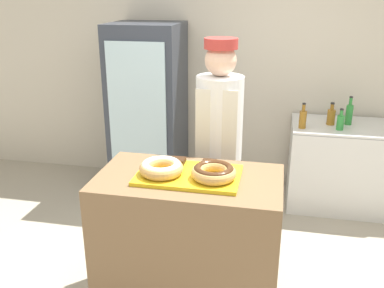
{
  "coord_description": "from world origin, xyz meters",
  "views": [
    {
      "loc": [
        0.51,
        -2.34,
        2.04
      ],
      "look_at": [
        0.0,
        0.1,
        1.13
      ],
      "focal_mm": 40.0,
      "sensor_mm": 36.0,
      "label": 1
    }
  ],
  "objects_px": {
    "brownie_back_left": "(178,161)",
    "brownie_back_right": "(209,163)",
    "serving_tray": "(189,175)",
    "beverage_fridge": "(148,110)",
    "bottle_green_b": "(340,122)",
    "bottle_amber_b": "(331,116)",
    "chest_freezer": "(340,165)",
    "donut_light_glaze": "(161,167)",
    "bottle_green": "(349,114)",
    "baker_person": "(219,147)",
    "donut_chocolate_glaze": "(214,172)",
    "bottle_amber": "(303,118)"
  },
  "relations": [
    {
      "from": "brownie_back_left",
      "to": "brownie_back_right",
      "type": "relative_size",
      "value": 1.0
    },
    {
      "from": "serving_tray",
      "to": "beverage_fridge",
      "type": "height_order",
      "value": "beverage_fridge"
    },
    {
      "from": "serving_tray",
      "to": "brownie_back_right",
      "type": "height_order",
      "value": "brownie_back_right"
    },
    {
      "from": "bottle_green_b",
      "to": "bottle_amber_b",
      "type": "bearing_deg",
      "value": 115.02
    },
    {
      "from": "brownie_back_right",
      "to": "bottle_amber_b",
      "type": "bearing_deg",
      "value": 60.16
    },
    {
      "from": "chest_freezer",
      "to": "bottle_green_b",
      "type": "relative_size",
      "value": 4.94
    },
    {
      "from": "chest_freezer",
      "to": "bottle_green_b",
      "type": "height_order",
      "value": "bottle_green_b"
    },
    {
      "from": "brownie_back_right",
      "to": "chest_freezer",
      "type": "bearing_deg",
      "value": 56.71
    },
    {
      "from": "donut_light_glaze",
      "to": "bottle_green",
      "type": "height_order",
      "value": "bottle_green"
    },
    {
      "from": "brownie_back_left",
      "to": "baker_person",
      "type": "bearing_deg",
      "value": 68.77
    },
    {
      "from": "baker_person",
      "to": "bottle_amber_b",
      "type": "distance_m",
      "value": 1.41
    },
    {
      "from": "donut_chocolate_glaze",
      "to": "bottle_green",
      "type": "distance_m",
      "value": 2.07
    },
    {
      "from": "chest_freezer",
      "to": "bottle_amber_b",
      "type": "relative_size",
      "value": 4.57
    },
    {
      "from": "donut_light_glaze",
      "to": "beverage_fridge",
      "type": "relative_size",
      "value": 0.15
    },
    {
      "from": "donut_chocolate_glaze",
      "to": "chest_freezer",
      "type": "bearing_deg",
      "value": 61.03
    },
    {
      "from": "serving_tray",
      "to": "bottle_amber_b",
      "type": "xyz_separation_m",
      "value": [
        1.0,
        1.72,
        -0.06
      ]
    },
    {
      "from": "brownie_back_right",
      "to": "bottle_amber_b",
      "type": "relative_size",
      "value": 0.42
    },
    {
      "from": "baker_person",
      "to": "serving_tray",
      "type": "bearing_deg",
      "value": -98.06
    },
    {
      "from": "chest_freezer",
      "to": "serving_tray",
      "type": "bearing_deg",
      "value": -123.42
    },
    {
      "from": "bottle_amber_b",
      "to": "bottle_green",
      "type": "relative_size",
      "value": 0.79
    },
    {
      "from": "bottle_amber_b",
      "to": "serving_tray",
      "type": "bearing_deg",
      "value": -120.28
    },
    {
      "from": "serving_tray",
      "to": "bottle_amber",
      "type": "xyz_separation_m",
      "value": [
        0.74,
        1.56,
        -0.05
      ]
    },
    {
      "from": "brownie_back_left",
      "to": "baker_person",
      "type": "relative_size",
      "value": 0.05
    },
    {
      "from": "beverage_fridge",
      "to": "bottle_green_b",
      "type": "height_order",
      "value": "beverage_fridge"
    },
    {
      "from": "serving_tray",
      "to": "bottle_green_b",
      "type": "xyz_separation_m",
      "value": [
        1.07,
        1.57,
        -0.06
      ]
    },
    {
      "from": "bottle_amber",
      "to": "bottle_green_b",
      "type": "distance_m",
      "value": 0.34
    },
    {
      "from": "serving_tray",
      "to": "donut_chocolate_glaze",
      "type": "bearing_deg",
      "value": -14.76
    },
    {
      "from": "bottle_green",
      "to": "chest_freezer",
      "type": "bearing_deg",
      "value": -131.19
    },
    {
      "from": "serving_tray",
      "to": "baker_person",
      "type": "xyz_separation_m",
      "value": [
        0.09,
        0.64,
        -0.04
      ]
    },
    {
      "from": "beverage_fridge",
      "to": "baker_person",
      "type": "bearing_deg",
      "value": -50.58
    },
    {
      "from": "donut_chocolate_glaze",
      "to": "bottle_green_b",
      "type": "bearing_deg",
      "value": 60.57
    },
    {
      "from": "serving_tray",
      "to": "brownie_back_right",
      "type": "xyz_separation_m",
      "value": [
        0.1,
        0.15,
        0.03
      ]
    },
    {
      "from": "donut_light_glaze",
      "to": "bottle_amber_b",
      "type": "xyz_separation_m",
      "value": [
        1.17,
        1.76,
        -0.11
      ]
    },
    {
      "from": "bottle_green",
      "to": "bottle_amber",
      "type": "bearing_deg",
      "value": -154.52
    },
    {
      "from": "beverage_fridge",
      "to": "bottle_green_b",
      "type": "bearing_deg",
      "value": -4.67
    },
    {
      "from": "bottle_amber_b",
      "to": "bottle_green_b",
      "type": "height_order",
      "value": "bottle_amber_b"
    },
    {
      "from": "donut_light_glaze",
      "to": "bottle_green",
      "type": "relative_size",
      "value": 0.99
    },
    {
      "from": "donut_light_glaze",
      "to": "baker_person",
      "type": "relative_size",
      "value": 0.16
    },
    {
      "from": "donut_chocolate_glaze",
      "to": "bottle_green_b",
      "type": "xyz_separation_m",
      "value": [
        0.91,
        1.62,
        -0.12
      ]
    },
    {
      "from": "brownie_back_left",
      "to": "brownie_back_right",
      "type": "xyz_separation_m",
      "value": [
        0.2,
        0.0,
        0.0
      ]
    },
    {
      "from": "brownie_back_left",
      "to": "bottle_green",
      "type": "bearing_deg",
      "value": 51.81
    },
    {
      "from": "bottle_amber",
      "to": "chest_freezer",
      "type": "bearing_deg",
      "value": 23.53
    },
    {
      "from": "beverage_fridge",
      "to": "chest_freezer",
      "type": "xyz_separation_m",
      "value": [
        1.94,
        0.01,
        -0.45
      ]
    },
    {
      "from": "baker_person",
      "to": "beverage_fridge",
      "type": "height_order",
      "value": "beverage_fridge"
    },
    {
      "from": "chest_freezer",
      "to": "bottle_green",
      "type": "height_order",
      "value": "bottle_green"
    },
    {
      "from": "baker_person",
      "to": "bottle_amber_b",
      "type": "relative_size",
      "value": 8.05
    },
    {
      "from": "donut_light_glaze",
      "to": "bottle_amber_b",
      "type": "height_order",
      "value": "donut_light_glaze"
    },
    {
      "from": "donut_light_glaze",
      "to": "brownie_back_left",
      "type": "bearing_deg",
      "value": 72.66
    },
    {
      "from": "serving_tray",
      "to": "beverage_fridge",
      "type": "xyz_separation_m",
      "value": [
        -0.8,
        1.73,
        -0.1
      ]
    },
    {
      "from": "brownie_back_right",
      "to": "baker_person",
      "type": "xyz_separation_m",
      "value": [
        -0.01,
        0.5,
        -0.07
      ]
    }
  ]
}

